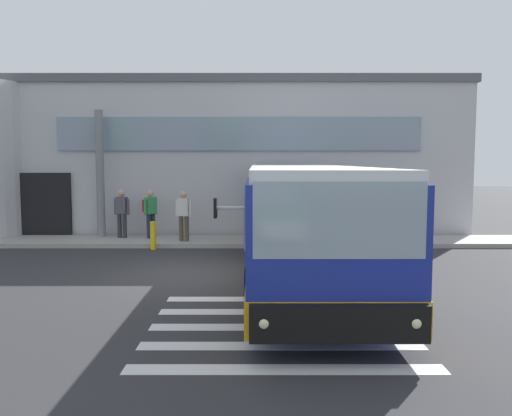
{
  "coord_description": "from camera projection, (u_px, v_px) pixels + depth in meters",
  "views": [
    {
      "loc": [
        1.61,
        -12.81,
        2.83
      ],
      "look_at": [
        1.64,
        1.78,
        1.5
      ],
      "focal_mm": 36.38,
      "sensor_mm": 36.0,
      "label": 1
    }
  ],
  "objects": [
    {
      "name": "passenger_by_doorway",
      "position": [
        149.0,
        210.0,
        17.98
      ],
      "size": [
        0.5,
        0.52,
        1.68
      ],
      "color": "#1E2338",
      "rests_on": "boarding_curb"
    },
    {
      "name": "passenger_near_column",
      "position": [
        121.0,
        211.0,
        18.01
      ],
      "size": [
        0.57,
        0.31,
        1.68
      ],
      "color": "#2D2D33",
      "rests_on": "boarding_curb"
    },
    {
      "name": "safety_bollard_yellow",
      "position": [
        152.0,
        236.0,
        16.55
      ],
      "size": [
        0.18,
        0.18,
        0.9
      ],
      "primitive_type": "cylinder",
      "color": "yellow",
      "rests_on": "ground"
    },
    {
      "name": "entry_support_column",
      "position": [
        99.0,
        174.0,
        18.16
      ],
      "size": [
        0.28,
        0.28,
        4.45
      ],
      "primitive_type": "cylinder",
      "color": "slate",
      "rests_on": "boarding_curb"
    },
    {
      "name": "bay_paint_stripes",
      "position": [
        278.0,
        327.0,
        8.83
      ],
      "size": [
        4.4,
        3.96,
        0.01
      ],
      "color": "silver",
      "rests_on": "ground"
    },
    {
      "name": "bus_main_foreground",
      "position": [
        301.0,
        222.0,
        12.65
      ],
      "size": [
        3.04,
        11.51,
        2.7
      ],
      "color": "navy",
      "rests_on": "ground"
    },
    {
      "name": "terminal_building",
      "position": [
        206.0,
        158.0,
        24.27
      ],
      "size": [
        20.83,
        13.8,
        5.94
      ],
      "color": "#B7B7BC",
      "rests_on": "ground"
    },
    {
      "name": "passenger_at_curb_edge",
      "position": [
        183.0,
        213.0,
        17.27
      ],
      "size": [
        0.57,
        0.33,
        1.68
      ],
      "color": "#4C4233",
      "rests_on": "boarding_curb"
    },
    {
      "name": "boarding_curb",
      "position": [
        208.0,
        241.0,
        17.78
      ],
      "size": [
        23.03,
        2.0,
        0.15
      ],
      "primitive_type": "cube",
      "color": "#9E9B93",
      "rests_on": "ground"
    },
    {
      "name": "ground_plane",
      "position": [
        191.0,
        274.0,
        13.01
      ],
      "size": [
        80.0,
        90.0,
        0.02
      ],
      "primitive_type": "cube",
      "color": "#2B2B2D",
      "rests_on": "ground"
    }
  ]
}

